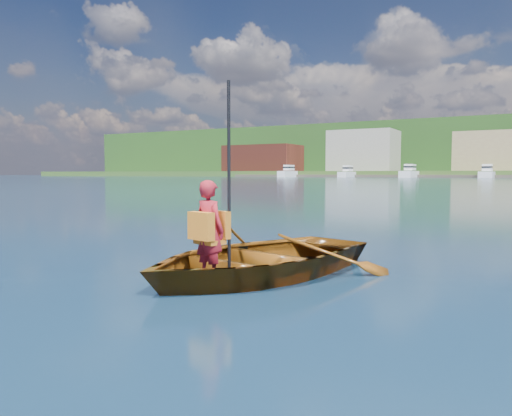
# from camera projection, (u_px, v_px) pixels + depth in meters

# --- Properties ---
(ground) EXTENTS (600.00, 600.00, 0.00)m
(ground) POSITION_uv_depth(u_px,v_px,m) (378.00, 271.00, 6.43)
(ground) COLOR #102E48
(ground) RESTS_ON ground
(rowboat) EXTENTS (3.26, 3.95, 0.71)m
(rowboat) POSITION_uv_depth(u_px,v_px,m) (257.00, 259.00, 6.20)
(rowboat) COLOR brown
(rowboat) RESTS_ON ground
(child_paddler) EXTENTS (0.45, 0.41, 2.15)m
(child_paddler) POSITION_uv_depth(u_px,v_px,m) (210.00, 229.00, 5.41)
(child_paddler) COLOR maroon
(child_paddler) RESTS_ON ground
(dock) EXTENTS (160.04, 6.26, 0.80)m
(dock) POSITION_uv_depth(u_px,v_px,m) (477.00, 176.00, 141.31)
(dock) COLOR #4F473B
(dock) RESTS_ON ground
(waterfront_buildings) EXTENTS (202.00, 16.00, 14.00)m
(waterfront_buildings) POSITION_uv_depth(u_px,v_px,m) (498.00, 152.00, 153.69)
(waterfront_buildings) COLOR brown
(waterfront_buildings) RESTS_ON ground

